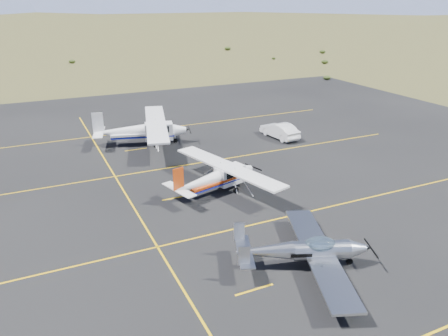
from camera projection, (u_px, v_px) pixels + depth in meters
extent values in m
plane|color=#383D1C|center=(271.00, 240.00, 24.41)|extent=(1600.00, 1600.00, 0.00)
cube|color=black|center=(220.00, 193.00, 30.32)|extent=(72.00, 72.00, 0.02)
cube|color=silver|center=(319.00, 253.00, 21.80)|extent=(4.60, 9.05, 0.12)
ellipsoid|color=#99BFD8|center=(320.00, 245.00, 21.63)|extent=(1.89, 1.48, 0.83)
cube|color=silver|center=(244.00, 251.00, 21.45)|extent=(1.74, 3.09, 0.06)
cube|color=silver|center=(244.00, 256.00, 20.23)|extent=(0.54, 0.25, 1.01)
cube|color=silver|center=(239.00, 232.00, 22.30)|extent=(0.54, 0.25, 1.01)
cylinder|color=black|center=(349.00, 262.00, 22.13)|extent=(0.35, 0.21, 0.34)
cylinder|color=black|center=(321.00, 277.00, 20.86)|extent=(0.42, 0.25, 0.41)
cylinder|color=black|center=(308.00, 250.00, 23.12)|extent=(0.42, 0.25, 0.41)
cube|color=white|center=(230.00, 175.00, 30.79)|extent=(2.25, 1.57, 1.25)
cube|color=white|center=(228.00, 167.00, 30.44)|extent=(4.10, 10.21, 0.13)
cube|color=black|center=(230.00, 171.00, 30.69)|extent=(1.72, 1.46, 0.51)
cube|color=#AF390E|center=(217.00, 180.00, 30.10)|extent=(4.75, 2.28, 0.17)
cube|color=#AF390E|center=(178.00, 179.00, 27.84)|extent=(0.78, 0.27, 1.48)
cube|color=white|center=(179.00, 189.00, 28.11)|extent=(1.46, 3.04, 0.06)
cylinder|color=black|center=(242.00, 181.00, 31.81)|extent=(0.35, 0.18, 0.33)
cylinder|color=black|center=(236.00, 190.00, 30.21)|extent=(0.43, 0.22, 0.41)
cylinder|color=black|center=(218.00, 182.00, 31.59)|extent=(0.43, 0.22, 0.41)
cube|color=white|center=(159.00, 131.00, 40.00)|extent=(2.74, 1.89, 1.53)
cube|color=white|center=(156.00, 123.00, 39.68)|extent=(4.82, 12.50, 0.16)
cube|color=black|center=(159.00, 128.00, 39.89)|extent=(2.09, 1.76, 0.62)
cube|color=white|center=(143.00, 133.00, 39.80)|extent=(5.81, 2.70, 0.20)
cube|color=white|center=(98.00, 123.00, 38.72)|extent=(0.95, 0.32, 1.81)
cube|color=white|center=(99.00, 132.00, 39.05)|extent=(1.73, 3.72, 0.07)
cylinder|color=black|center=(175.00, 140.00, 40.61)|extent=(0.42, 0.21, 0.41)
cylinder|color=black|center=(156.00, 145.00, 39.20)|extent=(0.52, 0.27, 0.50)
cylinder|color=black|center=(155.00, 137.00, 41.38)|extent=(0.52, 0.27, 0.50)
imported|color=silver|center=(280.00, 130.00, 41.82)|extent=(2.07, 4.60, 1.47)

